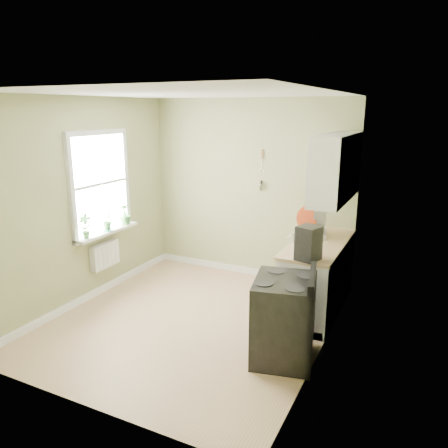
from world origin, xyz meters
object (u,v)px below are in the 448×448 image
at_px(stove, 284,319).
at_px(kettle, 297,236).
at_px(stand_mixer, 319,224).
at_px(coffee_maker, 308,244).

xyz_separation_m(stove, kettle, (-0.23, 1.13, 0.56)).
bearing_deg(kettle, stand_mixer, 65.88).
bearing_deg(coffee_maker, stove, -95.75).
xyz_separation_m(stove, coffee_maker, (0.06, 0.59, 0.65)).
xyz_separation_m(stand_mixer, kettle, (-0.17, -0.39, -0.09)).
relative_size(stand_mixer, kettle, 2.34).
relative_size(stove, kettle, 5.58).
height_order(kettle, coffee_maker, coffee_maker).
height_order(stand_mixer, coffee_maker, stand_mixer).
bearing_deg(stove, coffee_maker, 84.25).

